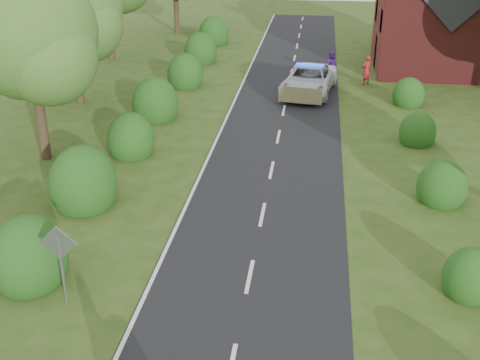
# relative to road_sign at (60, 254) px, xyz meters

# --- Properties ---
(road) EXTENTS (6.00, 70.00, 0.02)m
(road) POSITION_rel_road_sign_xyz_m (5.00, 13.00, -1.64)
(road) COLOR black
(road) RESTS_ON ground
(road_markings) EXTENTS (4.96, 70.00, 0.01)m
(road_markings) POSITION_rel_road_sign_xyz_m (3.40, 10.93, -1.63)
(road_markings) COLOR white
(road_markings) RESTS_ON road
(hedgerow_left) EXTENTS (2.75, 50.41, 3.00)m
(hedgerow_left) POSITION_rel_road_sign_xyz_m (-1.51, 9.69, -0.91)
(hedgerow_left) COLOR #194513
(hedgerow_left) RESTS_ON ground
(hedgerow_right) EXTENTS (2.10, 45.78, 2.10)m
(hedgerow_right) POSITION_rel_road_sign_xyz_m (11.60, 9.21, -1.10)
(hedgerow_right) COLOR #194513
(hedgerow_right) RESTS_ON ground
(tree_left_a) EXTENTS (5.74, 5.60, 8.38)m
(tree_left_a) POSITION_rel_road_sign_xyz_m (-4.75, 9.86, 3.69)
(tree_left_a) COLOR #332316
(tree_left_a) RESTS_ON ground
(tree_left_b) EXTENTS (5.74, 5.60, 8.07)m
(tree_left_b) POSITION_rel_road_sign_xyz_m (-6.25, 17.86, 3.39)
(tree_left_b) COLOR #332316
(tree_left_b) RESTS_ON ground
(road_sign) EXTENTS (1.06, 0.08, 2.53)m
(road_sign) POSITION_rel_road_sign_xyz_m (0.00, 0.00, 0.00)
(road_sign) COLOR gray
(road_sign) RESTS_ON ground
(house) EXTENTS (8.00, 7.40, 9.17)m
(house) POSITION_rel_road_sign_xyz_m (14.49, 28.00, 2.13)
(house) COLOR maroon
(house) RESTS_ON ground
(police_van) EXTENTS (3.45, 6.15, 1.76)m
(police_van) POSITION_rel_road_sign_xyz_m (6.24, 21.46, -0.85)
(police_van) COLOR silver
(police_van) RESTS_ON ground
(pedestrian_red) EXTENTS (0.78, 0.76, 1.82)m
(pedestrian_red) POSITION_rel_road_sign_xyz_m (9.69, 23.82, -0.75)
(pedestrian_red) COLOR maroon
(pedestrian_red) RESTS_ON ground
(pedestrian_purple) EXTENTS (0.90, 0.71, 1.80)m
(pedestrian_purple) POSITION_rel_road_sign_xyz_m (7.50, 24.75, -0.75)
(pedestrian_purple) COLOR #401C74
(pedestrian_purple) RESTS_ON ground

